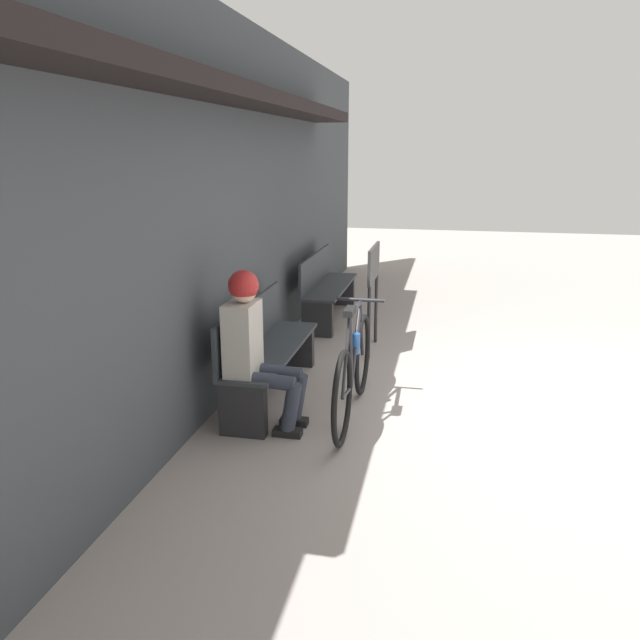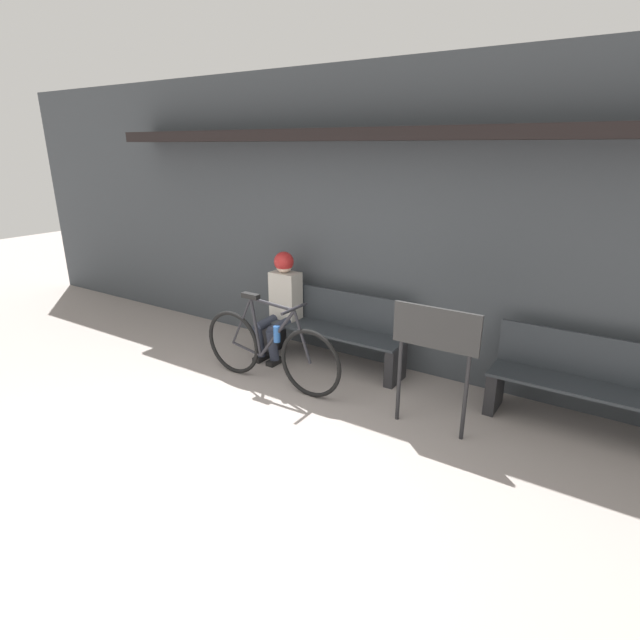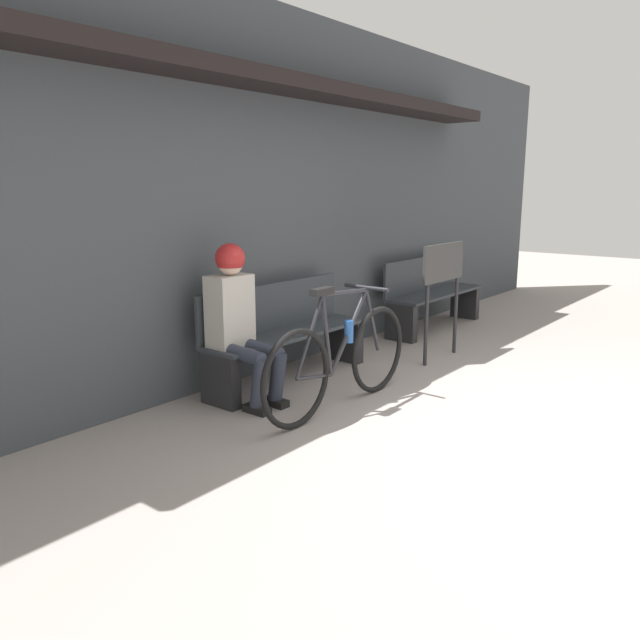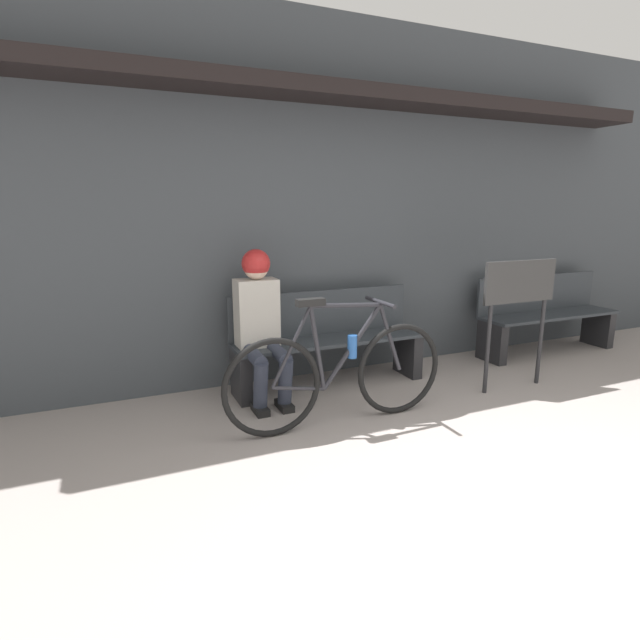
% 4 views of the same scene
% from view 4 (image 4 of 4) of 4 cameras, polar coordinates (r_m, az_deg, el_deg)
% --- Properties ---
extents(ground_plane, '(24.00, 24.00, 0.00)m').
position_cam_4_polar(ground_plane, '(2.85, 27.88, -22.26)').
color(ground_plane, gray).
extents(storefront_wall, '(12.00, 0.56, 3.20)m').
position_cam_4_polar(storefront_wall, '(4.69, 0.93, 13.92)').
color(storefront_wall, '#3D4247').
rests_on(storefront_wall, ground_plane).
extents(park_bench_near, '(1.73, 0.42, 0.84)m').
position_cam_4_polar(park_bench_near, '(4.45, 0.90, -2.49)').
color(park_bench_near, '#2D3338').
rests_on(park_bench_near, ground_plane).
extents(bicycle, '(1.73, 0.40, 0.96)m').
position_cam_4_polar(bicycle, '(3.64, 2.23, -6.11)').
color(bicycle, black).
rests_on(bicycle, ground_plane).
extents(person_seated, '(0.34, 0.59, 1.24)m').
position_cam_4_polar(person_seated, '(4.06, -6.91, 0.48)').
color(person_seated, '#2D3342').
rests_on(person_seated, ground_plane).
extents(park_bench_far, '(1.67, 0.42, 0.84)m').
position_cam_4_polar(park_bench_far, '(6.00, 24.37, 0.35)').
color(park_bench_far, '#2D3338').
rests_on(park_bench_far, ground_plane).
extents(signboard, '(0.75, 0.04, 1.13)m').
position_cam_4_polar(signboard, '(4.59, 21.81, 2.72)').
color(signboard, '#232326').
rests_on(signboard, ground_plane).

